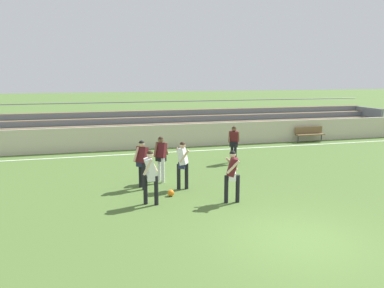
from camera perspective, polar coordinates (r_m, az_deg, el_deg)
The scene contains 12 objects.
ground_plane at distance 10.31m, azimuth 15.41°, elevation -13.16°, with size 160.00×160.00×0.00m, color #4C6B30.
field_line_sideline at distance 20.68m, azimuth -1.06°, elevation -1.06°, with size 44.00×0.12×0.01m, color white.
sideline_wall at distance 21.79m, azimuth -1.89°, elevation 1.21°, with size 48.00×0.16×1.28m, color beige.
bleacher_stand at distance 23.83m, azimuth -2.10°, elevation 2.76°, with size 27.08×3.05×2.30m.
bench_far_right at distance 24.48m, azimuth 16.57°, elevation 1.56°, with size 1.80×0.40×0.90m.
player_dark_on_ball at distance 13.96m, azimuth -7.24°, elevation -2.29°, with size 0.67×0.52×1.72m.
player_white_dropping_back at distance 13.77m, azimuth -1.37°, elevation -2.48°, with size 0.48×0.64×1.69m.
player_dark_deep_cover at distance 14.78m, azimuth -4.51°, elevation -1.57°, with size 0.65×0.51×1.71m.
player_white_pressing_high at distance 12.22m, azimuth -6.01°, elevation -4.12°, with size 0.53×0.44×1.71m.
player_dark_trailing_run at distance 17.90m, azimuth 6.05°, elevation 0.39°, with size 0.62×0.49×1.69m.
player_dark_challenging at distance 12.40m, azimuth 5.83°, elevation -4.03°, with size 0.52×0.62×1.67m.
soccer_ball at distance 13.23m, azimuth -3.05°, elevation -7.05°, with size 0.22×0.22×0.22m, color orange.
Camera 1 is at (-4.98, -8.09, 4.01)m, focal length 36.99 mm.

